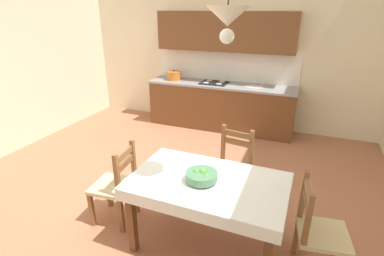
# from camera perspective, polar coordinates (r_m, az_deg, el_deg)

# --- Properties ---
(ground_plane) EXTENTS (6.38, 6.47, 0.10)m
(ground_plane) POSITION_cam_1_polar(r_m,az_deg,el_deg) (3.90, -6.36, -14.05)
(ground_plane) COLOR #AD6B4C
(wall_back) EXTENTS (6.38, 0.12, 4.20)m
(wall_back) POSITION_cam_1_polar(r_m,az_deg,el_deg) (5.96, 7.03, 20.60)
(wall_back) COLOR beige
(wall_back) RESTS_ON ground_plane
(kitchen_cabinetry) EXTENTS (2.85, 0.63, 2.20)m
(kitchen_cabinetry) POSITION_cam_1_polar(r_m,az_deg,el_deg) (5.80, 5.66, 8.16)
(kitchen_cabinetry) COLOR brown
(kitchen_cabinetry) RESTS_ON ground_plane
(dining_table) EXTENTS (1.48, 0.92, 0.75)m
(dining_table) POSITION_cam_1_polar(r_m,az_deg,el_deg) (2.87, 3.06, -12.19)
(dining_table) COLOR brown
(dining_table) RESTS_ON ground_plane
(dining_chair_kitchen_side) EXTENTS (0.48, 0.48, 0.93)m
(dining_chair_kitchen_side) POSITION_cam_1_polar(r_m,az_deg,el_deg) (3.64, 7.59, -7.79)
(dining_chair_kitchen_side) COLOR #D1BC89
(dining_chair_kitchen_side) RESTS_ON ground_plane
(dining_chair_window_side) EXTENTS (0.47, 0.47, 0.93)m
(dining_chair_window_side) POSITION_cam_1_polar(r_m,az_deg,el_deg) (2.93, 23.17, -18.05)
(dining_chair_window_side) COLOR #D1BC89
(dining_chair_window_side) RESTS_ON ground_plane
(dining_chair_tv_side) EXTENTS (0.46, 0.46, 0.93)m
(dining_chair_tv_side) POSITION_cam_1_polar(r_m,az_deg,el_deg) (3.40, -14.45, -10.72)
(dining_chair_tv_side) COLOR #D1BC89
(dining_chair_tv_side) RESTS_ON ground_plane
(fruit_bowl) EXTENTS (0.30, 0.30, 0.12)m
(fruit_bowl) POSITION_cam_1_polar(r_m,az_deg,el_deg) (2.76, 1.86, -9.18)
(fruit_bowl) COLOR #4C7F5B
(fruit_bowl) RESTS_ON dining_table
(pendant_lamp) EXTENTS (0.32, 0.32, 0.80)m
(pendant_lamp) POSITION_cam_1_polar(r_m,az_deg,el_deg) (2.27, 6.90, 20.43)
(pendant_lamp) COLOR black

